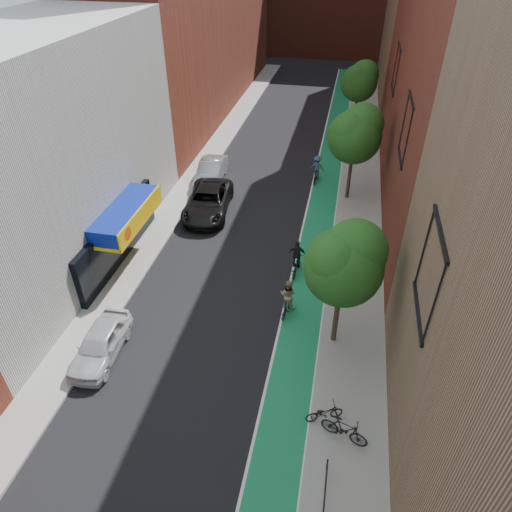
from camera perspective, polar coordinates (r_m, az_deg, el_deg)
The scene contains 17 objects.
bike_lane at distance 35.19m, azimuth 8.76°, elevation 8.88°, with size 2.00×68.00×0.01m, color #136D36.
sidewalk_left at distance 36.85m, azimuth -7.13°, elevation 10.45°, with size 2.00×68.00×0.15m, color gray.
sidewalk_right at distance 35.18m, azimuth 12.86°, elevation 8.49°, with size 3.00×68.00×0.15m, color gray.
building_left_white at distance 27.07m, azimuth -26.43°, elevation 10.93°, with size 8.00×20.00×12.00m, color silver.
building_right_mid_red at distance 32.51m, azimuth 26.29°, elevation 24.25°, with size 8.00×28.00×22.00m, color maroon.
building_right_far_tan at distance 56.24m, azimuth 21.06°, elevation 27.09°, with size 8.00×20.00×18.00m, color #8C6B4C.
tree_near at distance 19.08m, azimuth 11.08°, elevation -0.74°, with size 3.40×3.36×6.42m.
tree_mid at distance 31.40m, azimuth 12.37°, elevation 14.82°, with size 3.55×3.53×6.74m.
tree_far at distance 44.88m, azimuth 12.85°, elevation 20.63°, with size 3.30×3.25×6.21m.
parked_car_white at distance 21.89m, azimuth -18.88°, elevation -10.33°, with size 1.67×4.16×1.42m, color silver.
parked_car_black at distance 30.94m, azimuth -6.04°, elevation 6.80°, with size 2.76×5.99×1.66m, color black.
parked_car_silver at distance 35.00m, azimuth -5.66°, elevation 10.43°, with size 1.70×4.88×1.61m, color #999BA1.
cyclist_lane_near at distance 22.62m, azimuth 3.98°, elevation -5.44°, with size 0.95×1.54×2.05m.
cyclist_lane_mid at distance 25.35m, azimuth 5.10°, elevation -0.66°, with size 1.04×1.85×2.06m.
cyclist_lane_far at distance 35.07m, azimuth 7.61°, elevation 10.53°, with size 1.18×1.84×2.06m.
parked_bike_mid at distance 18.40m, azimuth 10.99°, elevation -20.55°, with size 0.52×1.85×1.11m, color black.
parked_bike_far at distance 18.89m, azimuth 8.52°, elevation -18.80°, with size 0.53×1.53×0.80m, color black.
Camera 1 is at (5.09, -5.38, 15.90)m, focal length 32.00 mm.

